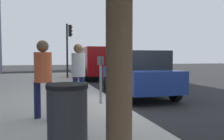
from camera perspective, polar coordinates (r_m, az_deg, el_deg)
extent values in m
plane|color=#232326|center=(7.45, 0.95, -8.69)|extent=(80.00, 80.00, 0.00)
cube|color=#B7B2A8|center=(7.15, -22.95, -8.83)|extent=(28.00, 6.00, 0.15)
cylinder|color=gray|center=(6.87, -2.85, -3.57)|extent=(0.07, 0.07, 1.15)
cube|color=#383D42|center=(6.73, -2.67, 2.31)|extent=(0.16, 0.11, 0.26)
cube|color=#383D42|center=(6.92, -3.07, 2.33)|extent=(0.16, 0.11, 0.26)
cube|color=#268C33|center=(6.74, -2.17, 2.48)|extent=(0.10, 0.01, 0.10)
cube|color=#268C33|center=(6.93, -2.58, 2.50)|extent=(0.10, 0.01, 0.10)
cylinder|color=#191E4C|center=(6.77, -9.09, -5.04)|extent=(0.15, 0.15, 0.84)
cylinder|color=#191E4C|center=(6.44, -7.49, -5.45)|extent=(0.15, 0.15, 0.84)
cylinder|color=silver|center=(6.54, -8.36, 1.27)|extent=(0.38, 0.38, 0.66)
sphere|color=brown|center=(6.54, -8.40, 5.32)|extent=(0.26, 0.26, 0.26)
cylinder|color=#191E4C|center=(5.50, -18.08, -7.10)|extent=(0.15, 0.15, 0.83)
cylinder|color=#191E4C|center=(5.23, -15.18, -7.58)|extent=(0.15, 0.15, 0.83)
cylinder|color=#D85933|center=(5.28, -16.80, 0.67)|extent=(0.38, 0.38, 0.66)
sphere|color=brown|center=(5.28, -16.88, 5.66)|extent=(0.26, 0.26, 0.26)
cube|color=navy|center=(9.19, 6.20, -1.96)|extent=(4.46, 1.98, 0.76)
cube|color=black|center=(8.97, 6.69, 2.52)|extent=(2.25, 1.76, 0.68)
cylinder|color=black|center=(10.33, -1.20, -3.49)|extent=(0.67, 0.24, 0.66)
cylinder|color=black|center=(10.87, 7.81, -3.18)|extent=(0.67, 0.24, 0.66)
cylinder|color=black|center=(7.61, 3.86, -5.91)|extent=(0.67, 0.24, 0.66)
cylinder|color=black|center=(8.32, 15.39, -5.23)|extent=(0.67, 0.24, 0.66)
cube|color=maroon|center=(16.32, -4.00, 2.31)|extent=(5.27, 2.19, 1.80)
cylinder|color=black|center=(17.89, -7.97, -0.52)|extent=(0.77, 0.25, 0.76)
cylinder|color=black|center=(18.20, -2.01, -0.43)|extent=(0.77, 0.25, 0.76)
cylinder|color=black|center=(14.55, -6.46, -1.36)|extent=(0.77, 0.25, 0.76)
cylinder|color=black|center=(14.93, 0.78, -1.23)|extent=(0.77, 0.25, 0.76)
cylinder|color=brown|center=(2.75, 1.77, 4.34)|extent=(0.32, 0.32, 2.88)
cylinder|color=black|center=(15.62, -11.09, 4.67)|extent=(0.12, 0.12, 3.60)
cube|color=black|center=(15.73, -10.41, 9.60)|extent=(0.24, 0.20, 0.76)
sphere|color=red|center=(15.77, -10.01, 10.46)|extent=(0.14, 0.14, 0.14)
sphere|color=orange|center=(15.74, -10.01, 9.60)|extent=(0.14, 0.14, 0.14)
sphere|color=green|center=(15.72, -10.00, 8.73)|extent=(0.14, 0.14, 0.14)
cylinder|color=#2D2D33|center=(3.38, -11.00, -12.50)|extent=(0.56, 0.56, 0.95)
cylinder|color=black|center=(3.28, -11.09, -3.96)|extent=(0.59, 0.59, 0.06)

